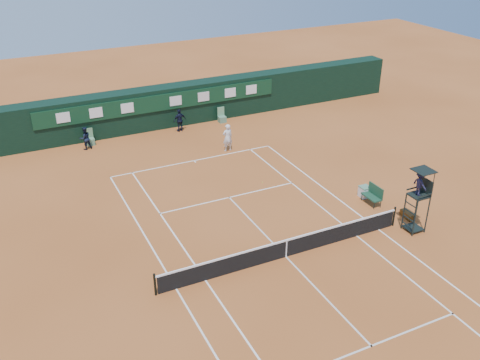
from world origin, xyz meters
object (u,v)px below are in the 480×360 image
object	(u,v)px
cooler	(365,192)
tennis_net	(286,248)
umpire_chair	(420,188)
player	(228,138)
player_bench	(373,194)

from	to	relation	value
cooler	tennis_net	bearing A→B (deg)	-155.73
cooler	umpire_chair	bearing A→B (deg)	-89.79
cooler	player	xyz separation A→B (m)	(-4.35, 9.24, 0.63)
umpire_chair	player_bench	xyz separation A→B (m)	(-0.10, 3.13, -1.86)
player_bench	cooler	distance (m)	0.88
tennis_net	cooler	distance (m)	7.67
umpire_chair	cooler	xyz separation A→B (m)	(-0.01, 3.96, -2.13)
tennis_net	umpire_chair	world-z (taller)	umpire_chair
player_bench	player	world-z (taller)	player
tennis_net	cooler	size ratio (longest dim) A/B	20.00
umpire_chair	tennis_net	bearing A→B (deg)	173.39
player_bench	cooler	world-z (taller)	player_bench
umpire_chair	player_bench	distance (m)	3.64
player_bench	cooler	bearing A→B (deg)	84.38
tennis_net	umpire_chair	size ratio (longest dim) A/B	3.77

